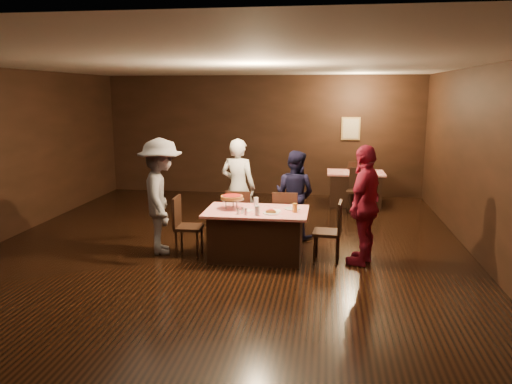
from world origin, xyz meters
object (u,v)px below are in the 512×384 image
chair_back_near (357,190)px  glass_front_left (257,210)px  glass_back (256,202)px  diner_grey_knit (161,196)px  chair_far_left (240,216)px  pizza_stand (232,197)px  chair_end_left (189,226)px  glass_amber (295,208)px  main_table (257,234)px  chair_end_right (327,231)px  diner_white_jacket (238,188)px  diner_red_shirt (365,205)px  back_table (355,188)px  chair_far_right (286,218)px  plate_empty (292,209)px  diner_navy_hoodie (295,194)px  chair_back_far (354,180)px

chair_back_near → glass_front_left: 4.08m
glass_back → diner_grey_knit: bearing=-170.8°
diner_grey_knit → chair_far_left: bearing=-78.4°
diner_grey_knit → pizza_stand: bearing=-109.6°
chair_end_left → glass_amber: size_ratio=6.79×
main_table → chair_back_near: 3.82m
chair_end_right → diner_white_jacket: size_ratio=0.53×
pizza_stand → main_table: bearing=-7.1°
diner_red_shirt → glass_amber: diner_red_shirt is taller
back_table → chair_end_right: (-0.64, -4.10, 0.09)m
main_table → back_table: (1.74, 4.10, 0.00)m
chair_far_right → plate_empty: 0.69m
diner_grey_knit → diner_navy_hoodie: bearing=-79.4°
chair_far_left → plate_empty: bearing=147.2°
main_table → back_table: same height
chair_end_left → diner_grey_knit: diner_grey_knit is taller
back_table → chair_end_right: chair_end_right is taller
chair_back_near → diner_grey_knit: bearing=-122.9°
main_table → back_table: size_ratio=1.23×
glass_amber → chair_far_right: bearing=104.0°
chair_back_far → glass_front_left: (-1.69, -5.00, 0.37)m
plate_empty → glass_back: bearing=166.0°
back_table → diner_navy_hoodie: size_ratio=0.83×
chair_end_left → chair_end_right: bearing=-91.7°
diner_navy_hoodie → main_table: bearing=91.5°
chair_back_far → diner_navy_hoodie: bearing=58.8°
main_table → plate_empty: (0.55, 0.15, 0.39)m
diner_red_shirt → pizza_stand: bearing=-69.8°
diner_red_shirt → chair_end_left: bearing=-68.2°
chair_back_near → glass_amber: (-1.14, -3.45, 0.37)m
diner_white_jacket → pizza_stand: bearing=108.1°
chair_end_right → chair_far_right: bearing=-132.1°
chair_end_left → glass_front_left: size_ratio=6.79×
back_table → pizza_stand: 4.61m
main_table → chair_far_left: (-0.40, 0.75, 0.09)m
chair_far_right → chair_end_right: (0.70, -0.75, 0.00)m
back_table → diner_navy_hoodie: (-1.23, -2.85, 0.40)m
chair_end_right → glass_front_left: size_ratio=6.79×
main_table → glass_front_left: 0.55m
chair_back_near → glass_back: 3.60m
glass_front_left → back_table: bearing=68.9°
chair_end_left → chair_end_right: same height
glass_amber → glass_back: (-0.65, 0.35, 0.00)m
plate_empty → glass_front_left: glass_front_left is taller
diner_navy_hoodie → chair_back_far: bearing=-85.8°
glass_back → glass_amber: bearing=-28.3°
chair_end_right → diner_navy_hoodie: diner_navy_hoodie is taller
chair_far_right → pizza_stand: pizza_stand is taller
pizza_stand → diner_grey_knit: bearing=179.8°
diner_red_shirt → glass_amber: (-1.05, -0.02, -0.07)m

